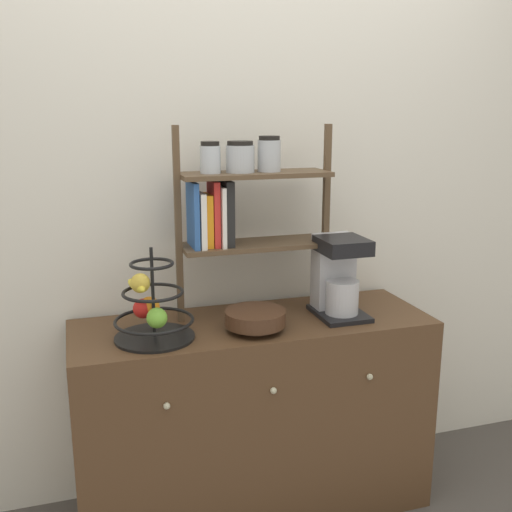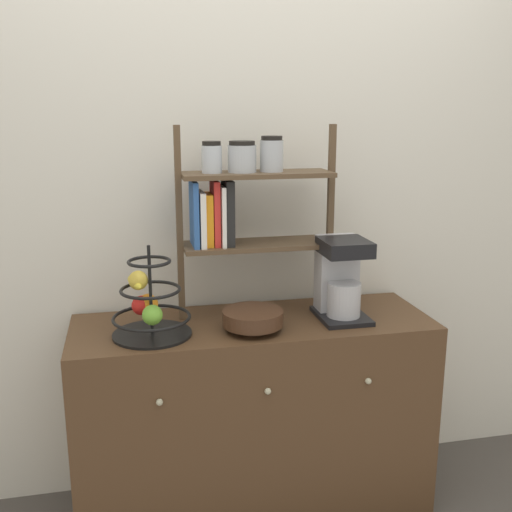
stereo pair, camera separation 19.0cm
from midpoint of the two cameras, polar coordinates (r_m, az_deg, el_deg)
The scene contains 6 objects.
wall_back at distance 2.49m, azimuth 0.57°, elevation 6.61°, with size 7.00×0.05×2.60m, color silver.
sideboard at distance 2.50m, azimuth 2.01°, elevation -15.02°, with size 1.39×0.49×0.81m.
coffee_maker at distance 2.38m, azimuth 10.30°, elevation -2.04°, with size 0.19×0.24×0.32m.
fruit_stand at distance 2.18m, azimuth -7.76°, elevation -4.79°, with size 0.29×0.29×0.34m.
wooden_bowl at distance 2.23m, azimuth 2.15°, elevation -6.02°, with size 0.23×0.23×0.08m.
shelf_hutch at distance 2.30m, azimuth 0.66°, elevation 5.37°, with size 0.63×0.20×0.75m.
Camera 2 is at (-0.46, -1.91, 1.61)m, focal length 42.00 mm.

